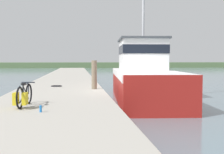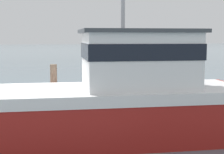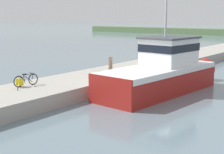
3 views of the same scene
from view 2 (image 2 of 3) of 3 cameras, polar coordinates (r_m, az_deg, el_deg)
ground_plane at (r=12.69m, az=-11.25°, el=-9.09°), size 320.00×320.00×0.00m
dock_pier at (r=15.93m, az=-12.03°, el=-4.32°), size 4.46×80.00×0.86m
fishing_boat_main at (r=11.44m, az=1.30°, el=-3.38°), size 4.09×11.67×10.73m
mooring_post at (r=14.03m, az=-9.66°, el=-0.91°), size 0.28×0.28×1.48m
hose_coil at (r=16.36m, az=-4.21°, el=-2.31°), size 0.62×0.62×0.04m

